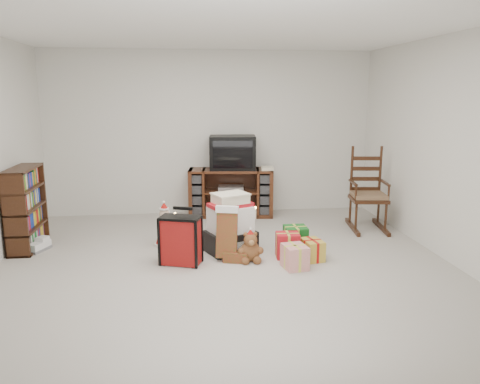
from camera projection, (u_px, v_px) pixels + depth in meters
The scene contains 13 objects.
room at pixel (225, 154), 4.78m from camera, with size 5.01×5.01×2.51m.
tv_stand at pixel (231, 192), 7.18m from camera, with size 1.31×0.60×0.73m.
bookshelf at pixel (26, 210), 5.65m from camera, with size 0.27×0.81×0.99m.
rocking_chair at pixel (367, 200), 6.50m from camera, with size 0.57×0.84×1.18m.
gift_pile at pixel (230, 227), 5.54m from camera, with size 0.67×0.59×0.69m.
red_suitcase at pixel (181, 240), 5.12m from camera, with size 0.46×0.34×0.64m.
stocking at pixel (227, 234), 5.22m from camera, with size 0.30×0.13×0.64m, color #0B6617, non-canonical shape.
teddy_bear at pixel (250, 249), 5.24m from camera, with size 0.23×0.20×0.34m.
santa_figurine at pixel (241, 227), 5.69m from camera, with size 0.33×0.31×0.67m.
mrs_claus_figurine at pixel (165, 229), 5.77m from camera, with size 0.27×0.26×0.55m.
sneaker_pair at pixel (31, 246), 5.61m from camera, with size 0.39×0.34×0.11m.
gift_cluster at pixel (296, 247), 5.35m from camera, with size 0.55×0.84×0.25m.
crt_television at pixel (233, 152), 7.07m from camera, with size 0.73×0.56×0.50m.
Camera 1 is at (-0.42, -4.74, 1.86)m, focal length 35.00 mm.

